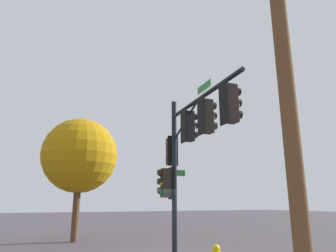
% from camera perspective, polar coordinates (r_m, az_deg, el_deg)
% --- Properties ---
extents(signal_pole_assembly, '(5.57, 1.16, 6.05)m').
position_cam_1_polar(signal_pole_assembly, '(10.94, 3.61, -3.61)').
color(signal_pole_assembly, black).
rests_on(signal_pole_assembly, ground_plane).
extents(utility_pole, '(1.79, 0.46, 7.64)m').
position_cam_1_polar(utility_pole, '(5.12, 21.02, 9.72)').
color(utility_pole, brown).
rests_on(utility_pole, ground_plane).
extents(tree_near, '(4.13, 4.13, 6.63)m').
position_cam_1_polar(tree_near, '(17.77, -16.19, -5.36)').
color(tree_near, '#513822').
rests_on(tree_near, ground_plane).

